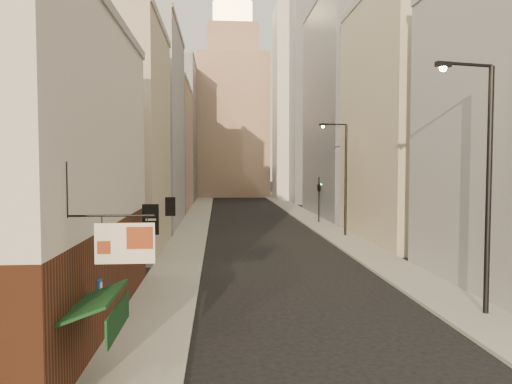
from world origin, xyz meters
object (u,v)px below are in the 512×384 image
streetlamp_near (484,174)px  traffic_light_right (319,187)px  white_tower (297,96)px  clock_tower (233,109)px  streetlamp_mid (343,173)px

streetlamp_near → traffic_light_right: 33.22m
traffic_light_right → streetlamp_near: bearing=102.0°
white_tower → traffic_light_right: (-3.25, -35.89, -14.65)m
clock_tower → white_tower: 17.83m
white_tower → streetlamp_near: white_tower is taller
clock_tower → white_tower: clock_tower is taller
white_tower → traffic_light_right: size_ratio=8.30×
streetlamp_near → traffic_light_right: size_ratio=2.06×
streetlamp_mid → traffic_light_right: (-0.03, 10.22, -1.65)m
clock_tower → white_tower: bearing=-51.8°
traffic_light_right → clock_tower: bearing=-69.2°
clock_tower → streetlamp_near: 84.23m
streetlamp_mid → traffic_light_right: 10.36m
white_tower → streetlamp_mid: bearing=-94.0°
streetlamp_near → streetlamp_mid: 22.94m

